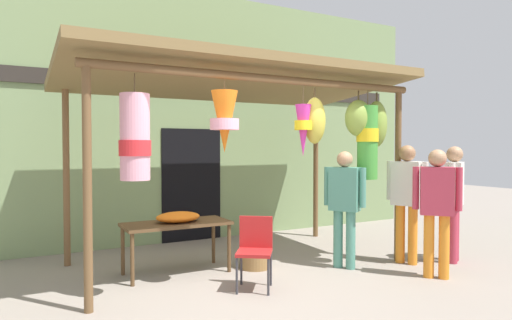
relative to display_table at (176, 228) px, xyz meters
The scene contains 11 objects.
ground_plane 1.16m from the display_table, 45.86° to the right, with size 30.00×30.00×0.00m, color gray.
shop_facade 2.67m from the display_table, 71.06° to the left, with size 10.42×0.29×4.45m.
market_stall_canopy 2.06m from the display_table, ahead, with size 4.81×2.52×2.81m.
display_table is the anchor object (origin of this frame).
flower_heap_on_table 0.15m from the display_table, 30.08° to the right, with size 0.59×0.41×0.14m.
folding_chair 1.21m from the display_table, 58.69° to the right, with size 0.56×0.56×0.84m.
wicker_basket_by_table 1.18m from the display_table, 13.95° to the right, with size 0.43×0.43×0.23m, color olive.
vendor_in_orange 3.38m from the display_table, 32.20° to the right, with size 0.43×0.46×1.65m.
customer_foreground 3.28m from the display_table, 19.71° to the right, with size 0.36×0.55×1.70m.
shopper_by_bananas 2.32m from the display_table, 21.97° to the right, with size 0.40×0.52×1.62m.
passerby_at_right 3.99m from the display_table, 20.10° to the right, with size 0.52×0.39×1.68m.
Camera 1 is at (-2.57, -4.92, 1.68)m, focal length 31.22 mm.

